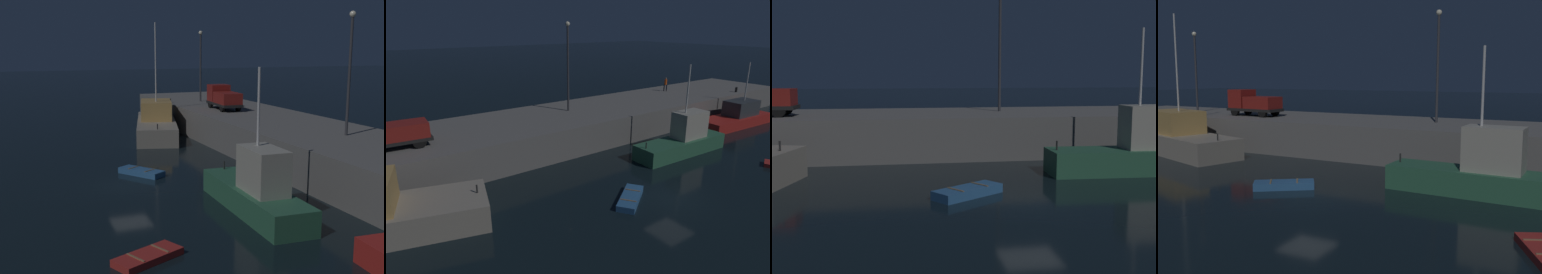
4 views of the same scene
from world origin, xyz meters
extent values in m
plane|color=black|center=(0.00, 0.00, 0.00)|extent=(320.00, 320.00, 0.00)
cube|color=slate|center=(0.00, 14.44, 1.35)|extent=(66.06, 9.59, 2.70)
cube|color=#2D6647|center=(7.27, 5.09, 0.67)|extent=(9.36, 2.81, 1.35)
cube|color=#ADA899|center=(8.24, 5.05, 2.52)|extent=(3.07, 1.85, 2.35)
cylinder|color=silver|center=(7.56, 5.08, 5.76)|extent=(0.14, 0.14, 4.12)
cylinder|color=#262626|center=(3.00, 5.26, 1.60)|extent=(0.10, 0.10, 0.50)
cube|color=gray|center=(-16.77, 6.91, 0.82)|extent=(13.24, 7.07, 1.64)
cube|color=tan|center=(-17.55, 7.13, 2.55)|extent=(5.47, 4.20, 1.83)
cylinder|color=silver|center=(-16.87, 6.94, 7.31)|extent=(0.14, 0.14, 7.70)
cylinder|color=#262626|center=(-11.15, 5.30, 1.89)|extent=(0.10, 0.10, 0.50)
cube|color=#B22823|center=(11.34, -2.07, 0.16)|extent=(2.38, 3.26, 0.32)
cube|color=olive|center=(11.61, -2.68, 0.34)|extent=(1.04, 0.53, 0.04)
cube|color=olive|center=(11.06, -1.47, 0.34)|extent=(1.04, 0.53, 0.04)
cube|color=#2D6099|center=(-2.46, 1.42, 0.20)|extent=(3.42, 2.84, 0.40)
cube|color=olive|center=(-3.07, 1.01, 0.42)|extent=(0.65, 0.90, 0.04)
cube|color=olive|center=(-1.85, 1.84, 0.42)|extent=(0.65, 0.90, 0.04)
cylinder|color=#38383D|center=(-22.03, 13.80, 6.44)|extent=(0.20, 0.20, 7.48)
sphere|color=#F9EFCC|center=(-22.03, 13.80, 10.36)|extent=(0.44, 0.44, 0.44)
cylinder|color=#38383D|center=(2.12, 15.08, 6.77)|extent=(0.20, 0.20, 8.13)
sphere|color=#F9EFCC|center=(2.12, 15.08, 11.01)|extent=(0.44, 0.44, 0.44)
cylinder|color=black|center=(-15.87, 12.42, 3.15)|extent=(0.92, 0.33, 0.90)
cylinder|color=black|center=(-15.77, 14.05, 3.15)|extent=(0.92, 0.33, 0.90)
cylinder|color=black|center=(-12.57, 12.22, 3.15)|extent=(0.92, 0.33, 0.90)
cylinder|color=black|center=(-12.47, 13.85, 3.15)|extent=(0.92, 0.33, 0.90)
cube|color=black|center=(-14.17, 13.13, 3.28)|extent=(5.28, 2.25, 0.25)
cube|color=maroon|center=(-15.72, 13.23, 4.23)|extent=(1.77, 2.04, 1.66)
cube|color=maroon|center=(-13.24, 13.08, 3.93)|extent=(3.11, 2.12, 1.06)
cylinder|color=black|center=(-21.63, 9.96, 2.94)|extent=(0.28, 0.28, 0.48)
camera|label=1|loc=(30.23, -7.38, 8.85)|focal=46.38mm
camera|label=2|loc=(-17.14, -12.77, 11.02)|focal=32.30mm
camera|label=3|loc=(-5.97, -19.64, 5.42)|focal=46.07mm
camera|label=4|loc=(12.25, -18.52, 6.28)|focal=41.75mm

